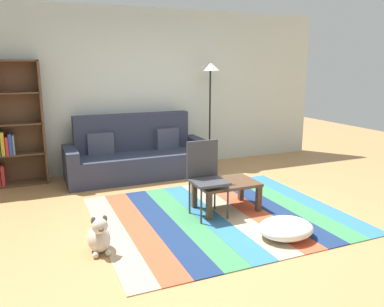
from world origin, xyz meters
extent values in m
plane|color=#B27F4C|center=(0.00, 0.00, 0.00)|extent=(14.00, 14.00, 0.00)
cube|color=silver|center=(0.00, 2.55, 1.35)|extent=(6.80, 0.10, 2.70)
cube|color=tan|center=(-1.15, -0.01, 0.01)|extent=(0.29, 2.45, 0.01)
cube|color=#C64C2D|center=(-0.86, -0.01, 0.01)|extent=(0.29, 2.45, 0.01)
cube|color=navy|center=(-0.57, -0.01, 0.01)|extent=(0.29, 2.45, 0.01)
cube|color=#387F4C|center=(-0.29, -0.01, 0.01)|extent=(0.29, 2.45, 0.01)
cube|color=teal|center=(0.00, -0.01, 0.01)|extent=(0.29, 2.45, 0.01)
cube|color=tan|center=(0.29, -0.01, 0.01)|extent=(0.29, 2.45, 0.01)
cube|color=#C64C2D|center=(0.58, -0.01, 0.01)|extent=(0.29, 2.45, 0.01)
cube|color=navy|center=(0.87, -0.01, 0.01)|extent=(0.29, 2.45, 0.01)
cube|color=#387F4C|center=(1.15, -0.01, 0.01)|extent=(0.29, 2.45, 0.01)
cube|color=teal|center=(1.44, -0.01, 0.01)|extent=(0.29, 2.45, 0.01)
cube|color=#2D3347|center=(-0.31, 1.95, 0.20)|extent=(1.90, 0.80, 0.40)
cube|color=#2D3347|center=(-0.31, 2.25, 0.70)|extent=(1.90, 0.20, 0.60)
cube|color=#2D3347|center=(-1.35, 1.95, 0.28)|extent=(0.18, 0.80, 0.56)
cube|color=#2D3347|center=(0.73, 1.95, 0.28)|extent=(0.18, 0.80, 0.56)
cube|color=#42475B|center=(-0.86, 2.13, 0.56)|extent=(0.42, 0.19, 0.36)
cube|color=#42475B|center=(0.24, 2.13, 0.56)|extent=(0.42, 0.19, 0.36)
cube|color=brown|center=(-1.68, 2.30, 0.93)|extent=(0.04, 0.28, 1.85)
cube|color=brown|center=(-2.12, 2.43, 0.93)|extent=(0.90, 0.01, 1.85)
cube|color=brown|center=(-2.12, 2.30, 0.02)|extent=(0.86, 0.28, 0.02)
cube|color=brown|center=(-2.12, 2.30, 0.47)|extent=(0.86, 0.28, 0.02)
cube|color=brown|center=(-2.12, 2.30, 0.93)|extent=(0.86, 0.28, 0.02)
cube|color=brown|center=(-2.12, 2.30, 1.38)|extent=(0.86, 0.28, 0.02)
cube|color=brown|center=(-2.12, 2.30, 1.84)|extent=(0.86, 0.28, 0.02)
cube|color=red|center=(-2.30, 2.27, 0.18)|extent=(0.04, 0.21, 0.30)
cube|color=gold|center=(-2.26, 2.27, 0.65)|extent=(0.05, 0.20, 0.34)
cube|color=red|center=(-2.20, 2.26, 0.62)|extent=(0.04, 0.17, 0.27)
cube|color=#334CB2|center=(-2.15, 2.26, 0.64)|extent=(0.05, 0.18, 0.31)
cube|color=#668C99|center=(-2.11, 2.27, 0.63)|extent=(0.03, 0.20, 0.29)
cube|color=#513826|center=(0.31, 0.12, 0.35)|extent=(0.76, 0.51, 0.04)
cube|color=#513826|center=(-0.03, -0.09, 0.17)|extent=(0.06, 0.06, 0.32)
cube|color=#513826|center=(0.64, -0.09, 0.17)|extent=(0.06, 0.06, 0.32)
cube|color=#513826|center=(-0.03, 0.34, 0.17)|extent=(0.06, 0.06, 0.32)
cube|color=#513826|center=(0.64, 0.34, 0.17)|extent=(0.06, 0.06, 0.32)
ellipsoid|color=white|center=(0.50, -0.84, 0.11)|extent=(0.60, 0.51, 0.20)
ellipsoid|color=beige|center=(-1.35, -0.36, 0.13)|extent=(0.22, 0.30, 0.26)
sphere|color=beige|center=(-1.35, -0.46, 0.30)|extent=(0.15, 0.15, 0.15)
ellipsoid|color=#5B5750|center=(-1.35, -0.52, 0.29)|extent=(0.06, 0.07, 0.05)
ellipsoid|color=#5B5750|center=(-1.40, -0.44, 0.36)|extent=(0.05, 0.04, 0.08)
ellipsoid|color=#5B5750|center=(-1.30, -0.44, 0.36)|extent=(0.05, 0.04, 0.08)
sphere|color=beige|center=(-1.41, -0.49, 0.03)|extent=(0.06, 0.06, 0.06)
sphere|color=beige|center=(-1.29, -0.49, 0.03)|extent=(0.06, 0.06, 0.06)
cylinder|color=black|center=(1.07, 2.18, 0.01)|extent=(0.26, 0.26, 0.02)
cylinder|color=black|center=(1.07, 2.18, 0.85)|extent=(0.03, 0.03, 1.66)
cone|color=white|center=(1.07, 2.18, 1.75)|extent=(0.32, 0.32, 0.14)
cube|color=black|center=(0.28, 0.15, 0.37)|extent=(0.05, 0.15, 0.02)
cube|color=#38383D|center=(0.00, 0.00, 0.44)|extent=(0.40, 0.40, 0.03)
cube|color=#38383D|center=(0.00, 0.18, 0.68)|extent=(0.40, 0.03, 0.44)
cylinder|color=#38383D|center=(-0.17, -0.17, 0.21)|extent=(0.02, 0.02, 0.42)
cylinder|color=#38383D|center=(0.17, -0.17, 0.21)|extent=(0.02, 0.02, 0.42)
cylinder|color=#38383D|center=(-0.17, 0.17, 0.21)|extent=(0.02, 0.02, 0.42)
cylinder|color=#38383D|center=(0.17, 0.17, 0.21)|extent=(0.02, 0.02, 0.42)
camera|label=1|loc=(-1.88, -3.88, 1.78)|focal=35.91mm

